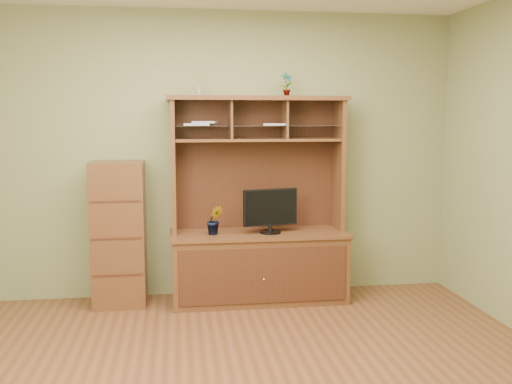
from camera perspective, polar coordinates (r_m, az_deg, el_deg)
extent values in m
cube|color=olive|center=(5.48, -3.47, 3.72)|extent=(4.50, 0.02, 2.70)
cube|color=olive|center=(1.53, 8.39, -5.86)|extent=(4.50, 0.02, 2.70)
cube|color=#472514|center=(5.38, 0.32, -7.57)|extent=(1.60, 0.55, 0.62)
cube|color=#311A0D|center=(5.12, 0.77, -8.37)|extent=(1.50, 0.01, 0.50)
sphere|color=silver|center=(5.11, 0.80, -8.75)|extent=(0.02, 0.02, 0.02)
cube|color=#472514|center=(5.31, 0.32, -4.18)|extent=(1.64, 0.59, 0.03)
cube|color=#472514|center=(5.26, -8.27, 2.69)|extent=(0.04, 0.35, 1.25)
cube|color=#472514|center=(5.48, 8.28, 2.87)|extent=(0.04, 0.35, 1.25)
cube|color=#311A0D|center=(5.48, -0.07, 2.95)|extent=(1.52, 0.02, 1.25)
cube|color=#472514|center=(5.30, 0.17, 9.34)|extent=(1.66, 0.40, 0.04)
cube|color=#472514|center=(5.30, 0.17, 5.23)|extent=(1.52, 0.32, 0.02)
cube|color=#472514|center=(5.27, -2.58, 7.24)|extent=(0.02, 0.31, 0.35)
cube|color=#472514|center=(5.34, 2.88, 7.24)|extent=(0.02, 0.31, 0.35)
cube|color=silver|center=(5.29, 0.19, 6.64)|extent=(1.50, 0.27, 0.01)
cylinder|color=black|center=(5.26, 1.44, -4.01)|extent=(0.20, 0.20, 0.02)
cylinder|color=black|center=(5.25, 1.44, -3.57)|extent=(0.04, 0.04, 0.06)
cube|color=black|center=(5.22, 1.45, -1.53)|extent=(0.51, 0.15, 0.33)
imported|color=#2C511B|center=(5.18, -4.17, -2.81)|extent=(0.16, 0.13, 0.27)
imported|color=#386824|center=(5.35, 3.05, 10.71)|extent=(0.13, 0.10, 0.22)
cylinder|color=silver|center=(5.26, -5.85, 10.02)|extent=(0.05, 0.05, 0.09)
cylinder|color=#967F4B|center=(5.26, -5.87, 11.38)|extent=(0.03, 0.03, 0.16)
cube|color=#ACACB1|center=(5.25, -5.90, 6.75)|extent=(0.25, 0.20, 0.02)
cube|color=#ACACB1|center=(5.25, -5.13, 6.97)|extent=(0.25, 0.21, 0.02)
cube|color=#ACACB1|center=(5.33, 1.97, 6.78)|extent=(0.25, 0.21, 0.02)
cube|color=#472514|center=(5.34, -13.54, -4.07)|extent=(0.47, 0.42, 1.31)
cube|color=#311A0D|center=(5.21, -13.66, -8.08)|extent=(0.43, 0.01, 0.02)
cube|color=#311A0D|center=(5.13, -13.78, -4.54)|extent=(0.43, 0.01, 0.01)
cube|color=#311A0D|center=(5.08, -13.89, -0.91)|extent=(0.43, 0.01, 0.01)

